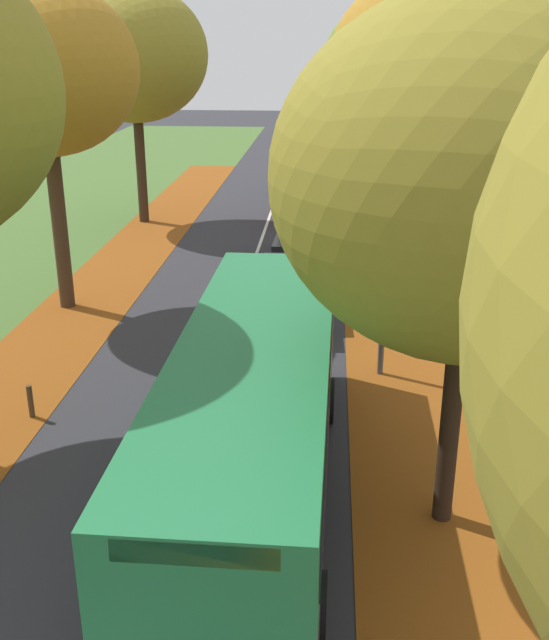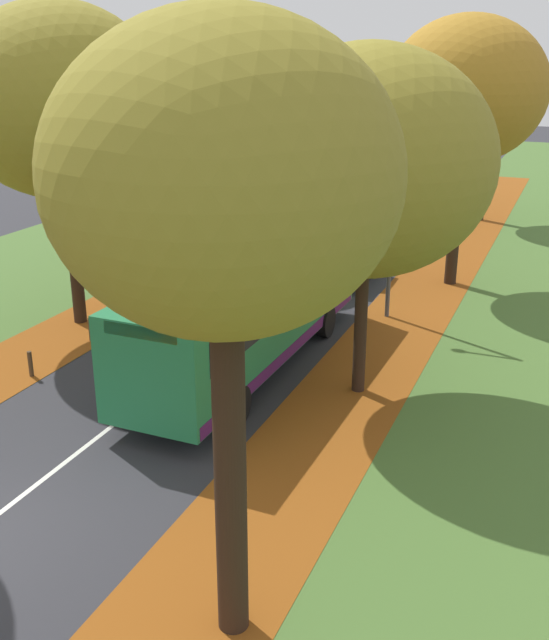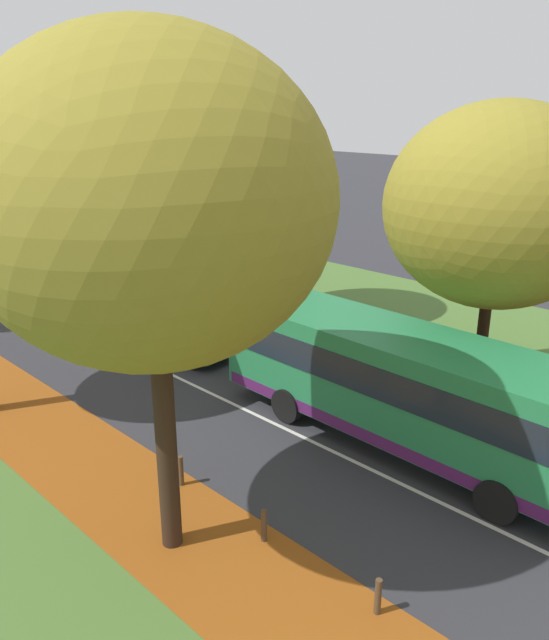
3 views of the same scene
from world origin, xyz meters
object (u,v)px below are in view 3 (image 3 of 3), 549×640
Objects in this scene: tree_right_far at (74,139)px; bus at (404,383)px; bollard_fifth at (264,526)px; tree_right_near at (498,207)px; car_green_lead at (183,330)px; car_red_third_in_line at (23,268)px; bollard_fourth at (378,597)px; tree_right_mid at (244,145)px; bollard_sixth at (181,471)px; tree_left_near at (150,202)px; streetlamp_right at (304,255)px; car_black_following at (95,294)px.

tree_right_far is 21.90m from bus.
tree_right_far is 23.68m from bollard_fifth.
car_green_lead is (-3.20, 9.37, -4.95)m from tree_right_near.
car_red_third_in_line reaches higher than bollard_fifth.
bollard_fourth is 12.92m from car_green_lead.
tree_right_near is 21.51m from tree_right_far.
bollard_fifth is (-8.85, -9.91, -6.48)m from tree_right_mid.
car_red_third_in_line is (-0.07, 21.23, -0.89)m from bus.
car_green_lead is (5.07, 6.42, 0.44)m from bollard_sixth.
tree_right_near is 0.95× the size of tree_right_far.
bollard_fourth is (1.35, -3.99, -6.41)m from tree_left_near.
tree_right_near is 11.82× the size of bollard_fourth.
tree_left_near reaches higher than bollard_fourth.
streetlamp_right is at bearing -81.97° from car_red_third_in_line.
streetlamp_right is at bearing 20.90° from bollard_sixth.
bollard_fourth is (-8.26, -23.99, -6.30)m from tree_right_far.
tree_right_far is at bearing 68.70° from bollard_fifth.
bollard_fifth is 9.71m from streetlamp_right.
bus is at bearing -9.66° from tree_left_near.
tree_right_far is 21.25m from bollard_sixth.
car_green_lead is at bearing -91.46° from car_black_following.
tree_right_far is 6.70m from car_red_third_in_line.
tree_left_near is at bearing -139.64° from tree_right_mid.
bus is (-3.20, -21.09, -4.95)m from tree_right_far.
bus is 15.08m from car_black_following.
tree_right_near is at bearing -71.14° from car_green_lead.
tree_left_near is 16.54m from car_black_following.
streetlamp_right is 5.16m from car_green_lead.
car_green_lead is (0.02, 8.97, -0.89)m from bus.
car_black_following is (5.23, 17.95, 0.46)m from bollard_fourth.
bollard_fifth is at bearing -111.30° from tree_right_far.
tree_left_near reaches higher than car_red_third_in_line.
bollard_fifth is (-0.03, 2.72, 0.01)m from bollard_fourth.
bollard_sixth is 0.18× the size of car_black_following.
tree_left_near is 13.43× the size of bollard_fourth.
streetlamp_right reaches higher than car_red_third_in_line.
bollard_fourth is 24.64m from car_red_third_in_line.
car_black_following is at bearing 101.15° from tree_right_near.
tree_left_near is at bearing -115.65° from tree_right_far.
car_red_third_in_line is at bearing 92.28° from car_black_following.
bus is at bearing 172.94° from tree_right_near.
tree_right_near reaches higher than bollard_fourth.
tree_right_far reaches higher than tree_right_near.
tree_right_far is at bearing 64.35° from tree_left_near.
bollard_fourth is 11.45m from streetlamp_right.
bollard_sixth is (-8.27, 2.95, -5.39)m from tree_right_near.
streetlamp_right is at bearing -109.73° from tree_right_mid.
car_red_third_in_line is at bearing 72.54° from tree_left_near.
bus reaches higher than car_black_following.
bollard_fifth is at bearing -103.20° from car_red_third_in_line.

